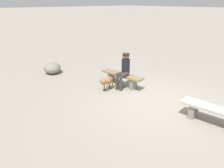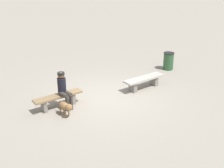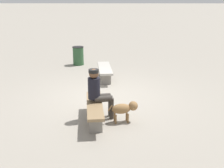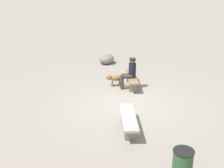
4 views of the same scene
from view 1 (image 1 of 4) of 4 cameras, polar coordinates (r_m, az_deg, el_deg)
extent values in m
cube|color=gray|center=(6.82, 11.24, -4.95)|extent=(210.00, 210.00, 0.06)
cube|color=gray|center=(6.18, 20.81, -6.63)|extent=(0.19, 0.34, 0.38)
cube|color=#B2ADA3|center=(5.94, 25.95, -6.14)|extent=(1.78, 0.62, 0.07)
cube|color=gray|center=(7.59, 5.71, -0.02)|extent=(0.15, 0.30, 0.39)
cube|color=gray|center=(8.22, -0.22, 1.80)|extent=(0.15, 0.30, 0.39)
cube|color=#8C704C|center=(7.82, 2.65, 2.48)|extent=(1.75, 0.55, 0.06)
cylinder|color=black|center=(7.61, 3.66, 4.78)|extent=(0.29, 0.29, 0.51)
sphere|color=brown|center=(7.52, 3.73, 7.39)|extent=(0.23, 0.23, 0.23)
cylinder|color=black|center=(7.50, 3.74, 7.85)|extent=(0.24, 0.24, 0.08)
cylinder|color=#38332D|center=(7.57, 2.26, 2.70)|extent=(0.23, 0.43, 0.15)
cylinder|color=#38332D|center=(7.50, 1.34, 0.40)|extent=(0.11, 0.11, 0.53)
cylinder|color=#38332D|center=(7.48, 3.26, 2.47)|extent=(0.23, 0.43, 0.15)
cylinder|color=#38332D|center=(7.42, 2.33, 0.13)|extent=(0.11, 0.11, 0.53)
ellipsoid|color=olive|center=(7.47, -0.97, 0.93)|extent=(0.33, 0.50, 0.24)
sphere|color=olive|center=(7.24, -2.34, 0.66)|extent=(0.22, 0.22, 0.22)
cylinder|color=olive|center=(7.40, -1.24, -1.16)|extent=(0.04, 0.04, 0.22)
cylinder|color=olive|center=(7.48, -2.04, -0.93)|extent=(0.04, 0.04, 0.22)
cylinder|color=olive|center=(7.62, 0.09, -0.49)|extent=(0.04, 0.04, 0.22)
cylinder|color=olive|center=(7.69, -0.69, -0.27)|extent=(0.04, 0.04, 0.22)
cylinder|color=olive|center=(7.66, 0.24, 1.75)|extent=(0.06, 0.12, 0.15)
ellipsoid|color=gray|center=(9.62, -15.60, 4.14)|extent=(1.09, 1.03, 0.46)
camera|label=2|loc=(9.19, -71.38, 19.36)|focal=47.94mm
camera|label=3|loc=(12.26, -20.27, 19.72)|focal=44.47mm
camera|label=4|loc=(8.13, 103.12, 7.82)|focal=48.68mm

